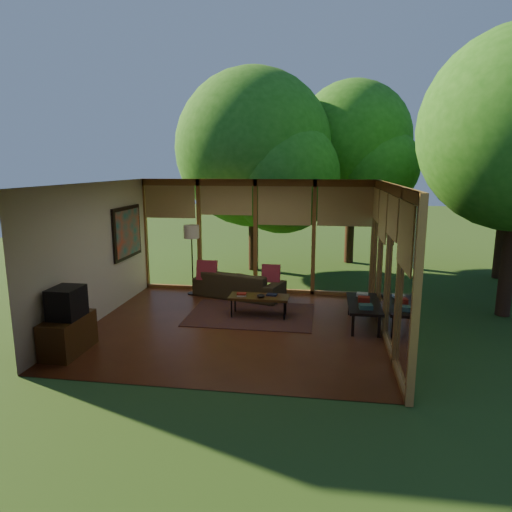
% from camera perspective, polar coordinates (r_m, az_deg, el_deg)
% --- Properties ---
extents(floor, '(5.50, 5.50, 0.00)m').
position_cam_1_polar(floor, '(8.77, -2.56, -8.83)').
color(floor, brown).
rests_on(floor, ground).
extents(ceiling, '(5.50, 5.50, 0.00)m').
position_cam_1_polar(ceiling, '(8.25, -2.73, 9.08)').
color(ceiling, silver).
rests_on(ceiling, ground).
extents(wall_left, '(0.04, 5.00, 2.70)m').
position_cam_1_polar(wall_left, '(9.33, -19.44, 0.35)').
color(wall_left, beige).
rests_on(wall_left, ground).
extents(wall_front, '(5.50, 0.04, 2.70)m').
position_cam_1_polar(wall_front, '(6.04, -7.26, -4.82)').
color(wall_front, beige).
rests_on(wall_front, ground).
extents(window_wall_back, '(5.50, 0.12, 2.70)m').
position_cam_1_polar(window_wall_back, '(10.83, -0.07, 2.44)').
color(window_wall_back, '#97622F').
rests_on(window_wall_back, ground).
extents(window_wall_right, '(0.12, 5.00, 2.70)m').
position_cam_1_polar(window_wall_right, '(8.33, 16.26, -0.71)').
color(window_wall_right, '#97622F').
rests_on(window_wall_right, ground).
extents(tree_nw, '(4.39, 4.39, 5.68)m').
position_cam_1_polar(tree_nw, '(13.19, -0.30, 13.29)').
color(tree_nw, '#361D13').
rests_on(tree_nw, ground).
extents(tree_ne, '(3.48, 3.48, 5.53)m').
position_cam_1_polar(tree_ne, '(14.54, 12.05, 14.05)').
color(tree_ne, '#361D13').
rests_on(tree_ne, ground).
extents(tree_far, '(3.04, 3.04, 4.49)m').
position_cam_1_polar(tree_far, '(13.78, 29.04, 9.67)').
color(tree_far, '#361D13').
rests_on(tree_far, ground).
extents(rug, '(2.53, 1.79, 0.01)m').
position_cam_1_polar(rug, '(9.44, -0.63, -7.32)').
color(rug, brown).
rests_on(rug, floor).
extents(sofa, '(2.21, 1.37, 0.60)m').
position_cam_1_polar(sofa, '(10.61, -2.13, -3.54)').
color(sofa, '#3D331E').
rests_on(sofa, floor).
extents(pillow_left, '(0.46, 0.25, 0.48)m').
position_cam_1_polar(pillow_left, '(10.66, -6.16, -1.82)').
color(pillow_left, maroon).
rests_on(pillow_left, sofa).
extents(pillow_right, '(0.42, 0.22, 0.44)m').
position_cam_1_polar(pillow_right, '(10.39, 1.88, -2.24)').
color(pillow_right, maroon).
rests_on(pillow_right, sofa).
extents(ct_book_lower, '(0.21, 0.17, 0.03)m').
position_cam_1_polar(ct_book_lower, '(9.23, -1.82, -4.93)').
color(ct_book_lower, beige).
rests_on(ct_book_lower, coffee_table).
extents(ct_book_upper, '(0.19, 0.15, 0.03)m').
position_cam_1_polar(ct_book_upper, '(9.22, -1.82, -4.74)').
color(ct_book_upper, maroon).
rests_on(ct_book_upper, coffee_table).
extents(ct_book_side, '(0.22, 0.18, 0.03)m').
position_cam_1_polar(ct_book_side, '(9.27, 1.99, -4.86)').
color(ct_book_side, black).
rests_on(ct_book_side, coffee_table).
extents(ct_bowl, '(0.16, 0.16, 0.07)m').
position_cam_1_polar(ct_bowl, '(9.12, 0.60, -4.99)').
color(ct_bowl, black).
rests_on(ct_bowl, coffee_table).
extents(media_cabinet, '(0.50, 1.00, 0.60)m').
position_cam_1_polar(media_cabinet, '(8.14, -22.42, -9.10)').
color(media_cabinet, '#4C3014').
rests_on(media_cabinet, floor).
extents(television, '(0.45, 0.55, 0.50)m').
position_cam_1_polar(television, '(7.96, -22.60, -5.39)').
color(television, black).
rests_on(television, media_cabinet).
extents(console_book_a, '(0.25, 0.19, 0.09)m').
position_cam_1_polar(console_book_a, '(8.55, 13.57, -6.18)').
color(console_book_a, '#2D504A').
rests_on(console_book_a, side_console).
extents(console_book_b, '(0.22, 0.16, 0.10)m').
position_cam_1_polar(console_book_b, '(8.97, 13.33, -5.28)').
color(console_book_b, maroon).
rests_on(console_book_b, side_console).
extents(console_book_c, '(0.24, 0.19, 0.06)m').
position_cam_1_polar(console_book_c, '(9.36, 13.13, -4.70)').
color(console_book_c, beige).
rests_on(console_book_c, side_console).
extents(floor_lamp, '(0.36, 0.36, 1.65)m').
position_cam_1_polar(floor_lamp, '(10.72, -8.06, 2.53)').
color(floor_lamp, black).
rests_on(floor_lamp, floor).
extents(coffee_table, '(1.20, 0.50, 0.43)m').
position_cam_1_polar(coffee_table, '(9.24, 0.38, -5.22)').
color(coffee_table, '#4C3014').
rests_on(coffee_table, floor).
extents(side_console, '(0.60, 1.40, 0.46)m').
position_cam_1_polar(side_console, '(8.95, 13.33, -5.95)').
color(side_console, black).
rests_on(side_console, floor).
extents(wall_painting, '(0.06, 1.35, 1.15)m').
position_cam_1_polar(wall_painting, '(10.52, -15.79, 2.85)').
color(wall_painting, black).
rests_on(wall_painting, wall_left).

